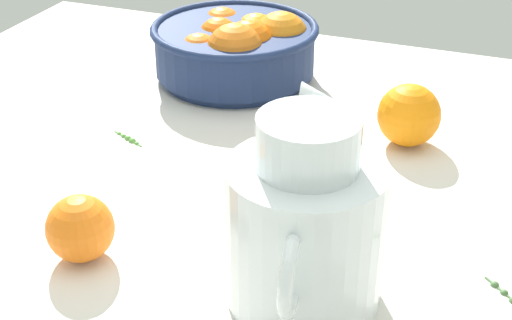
{
  "coord_description": "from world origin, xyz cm",
  "views": [
    {
      "loc": [
        22.81,
        -67.24,
        46.3
      ],
      "look_at": [
        -2.33,
        -1.59,
        6.37
      ],
      "focal_mm": 52.79,
      "sensor_mm": 36.0,
      "label": 1
    }
  ],
  "objects_px": {
    "loose_orange_0": "(409,115)",
    "loose_orange_1": "(80,228)",
    "fruit_bowl": "(238,47)",
    "juice_pitcher": "(304,235)"
  },
  "relations": [
    {
      "from": "juice_pitcher",
      "to": "loose_orange_0",
      "type": "relative_size",
      "value": 2.39
    },
    {
      "from": "loose_orange_0",
      "to": "loose_orange_1",
      "type": "height_order",
      "value": "loose_orange_0"
    },
    {
      "from": "loose_orange_1",
      "to": "juice_pitcher",
      "type": "bearing_deg",
      "value": 5.47
    },
    {
      "from": "fruit_bowl",
      "to": "juice_pitcher",
      "type": "height_order",
      "value": "juice_pitcher"
    },
    {
      "from": "loose_orange_0",
      "to": "loose_orange_1",
      "type": "distance_m",
      "value": 0.44
    },
    {
      "from": "juice_pitcher",
      "to": "loose_orange_1",
      "type": "height_order",
      "value": "juice_pitcher"
    },
    {
      "from": "loose_orange_0",
      "to": "fruit_bowl",
      "type": "bearing_deg",
      "value": 157.4
    },
    {
      "from": "loose_orange_0",
      "to": "loose_orange_1",
      "type": "xyz_separation_m",
      "value": [
        -0.26,
        -0.36,
        -0.01
      ]
    },
    {
      "from": "fruit_bowl",
      "to": "loose_orange_0",
      "type": "distance_m",
      "value": 0.31
    },
    {
      "from": "juice_pitcher",
      "to": "loose_orange_0",
      "type": "bearing_deg",
      "value": 84.52
    }
  ]
}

